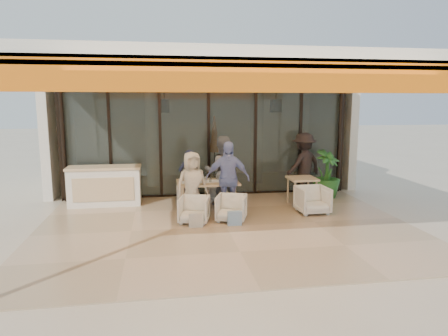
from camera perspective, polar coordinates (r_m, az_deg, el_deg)
The scene contains 21 objects.
ground at distance 8.70m, azimuth 0.30°, elevation -8.48°, with size 70.00×70.00×0.00m, color #C6B293.
terrace_floor at distance 8.69m, azimuth 0.30°, elevation -8.45°, with size 8.00×6.00×0.01m, color tan.
terrace_structure at distance 8.03m, azimuth 0.64°, elevation 13.54°, with size 8.00×6.00×3.40m.
glass_storefront at distance 11.30m, azimuth -2.21°, elevation 3.96°, with size 8.08×0.10×3.20m.
interior_block at distance 13.55m, azimuth -3.40°, elevation 7.53°, with size 9.05×3.62×3.52m.
host_counter at distance 10.77m, azimuth -16.65°, elevation -2.45°, with size 1.85×0.65×1.04m.
dining_table at distance 9.83m, azimuth -2.40°, elevation -2.24°, with size 1.50×0.90×0.93m.
chair_far_left at distance 10.79m, azimuth -5.16°, elevation -3.31°, with size 0.59×0.55×0.60m, color silver.
chair_far_right at distance 10.87m, azimuth -0.74°, elevation -2.88°, with size 0.70×0.65×0.72m, color silver.
chair_near_left at distance 8.94m, azimuth -4.29°, elevation -5.79°, with size 0.64×0.60×0.66m, color silver.
chair_near_right at distance 9.05m, azimuth 1.04°, elevation -5.56°, with size 0.65×0.61×0.67m, color silver.
diner_navy at distance 10.21m, azimuth -5.00°, elevation -1.51°, with size 0.54×0.36×1.49m, color #171C33.
diner_grey at distance 10.28m, azimuth -0.33°, elevation -0.45°, with size 0.89×0.69×1.82m, color slate.
diner_cream at distance 9.33m, azimuth -4.59°, elevation -2.37°, with size 0.75×0.49×1.54m, color beige.
diner_periwinkle at distance 9.41m, azimuth 0.51°, elevation -1.53°, with size 1.04×0.43×1.77m, color #7A85CC.
tote_bag_cream at distance 8.61m, azimuth -4.04°, elevation -7.51°, with size 0.30×0.10×0.34m, color silver.
tote_bag_blue at distance 8.72m, azimuth 1.51°, elevation -7.27°, with size 0.30×0.10×0.34m, color #99BFD8.
side_table at distance 10.51m, azimuth 11.08°, elevation -1.93°, with size 0.70×0.70×0.74m.
side_chair at distance 9.88m, azimuth 12.53°, elevation -4.30°, with size 0.71×0.67×0.73m, color silver.
standing_woman at distance 11.56m, azimuth 11.31°, elevation 0.46°, with size 1.18×0.68×1.82m, color black.
potted_palm at distance 11.50m, azimuth 14.42°, elevation -0.85°, with size 0.76×0.76×1.36m, color #1E5919.
Camera 1 is at (-1.37, -8.16, 2.67)m, focal length 32.00 mm.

